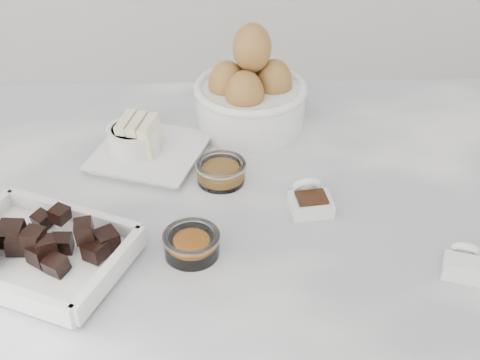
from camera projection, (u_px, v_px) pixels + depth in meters
name	position (u px, v px, depth m)	size (l,w,h in m)	color
marble_slab	(226.00, 228.00, 0.92)	(1.20, 0.80, 0.04)	silver
chocolate_dish	(39.00, 249.00, 0.82)	(0.26, 0.24, 0.06)	white
butter_plate	(148.00, 146.00, 1.02)	(0.20, 0.20, 0.06)	white
sugar_ramekin	(134.00, 141.00, 1.02)	(0.08, 0.08, 0.05)	white
egg_bowl	(250.00, 94.00, 1.08)	(0.18, 0.18, 0.18)	white
honey_bowl	(221.00, 171.00, 0.97)	(0.07, 0.07, 0.03)	white
zest_bowl	(192.00, 243.00, 0.84)	(0.07, 0.07, 0.03)	white
vanilla_spoon	(310.00, 199.00, 0.92)	(0.06, 0.07, 0.04)	white
salt_spoon	(464.00, 263.00, 0.82)	(0.06, 0.07, 0.04)	white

